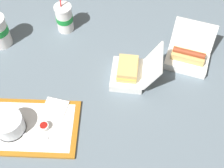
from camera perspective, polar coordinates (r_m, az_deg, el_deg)
ground_plane at (r=1.41m, az=-1.89°, el=-0.19°), size 3.20×3.20×0.00m
food_tray at (r=1.34m, az=-14.17°, el=-7.63°), size 0.38×0.27×0.01m
cake_container at (r=1.32m, az=-18.31°, el=-7.03°), size 0.12×0.12×0.08m
ketchup_cup at (r=1.31m, az=-12.32°, el=-7.59°), size 0.04×0.04×0.02m
napkin_stack at (r=1.35m, az=-10.46°, el=-4.48°), size 0.12×0.12×0.00m
plastic_fork at (r=1.31m, az=-13.89°, el=-9.25°), size 0.11×0.03×0.00m
clamshell_hotdog_back at (r=1.51m, az=13.70°, el=4.94°), size 0.25×0.25×0.16m
clamshell_sandwich_left at (r=1.40m, az=3.34°, el=2.23°), size 0.24×0.20×0.17m
soda_cup_right at (r=1.61m, az=-8.71°, el=11.84°), size 0.09×0.09×0.21m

